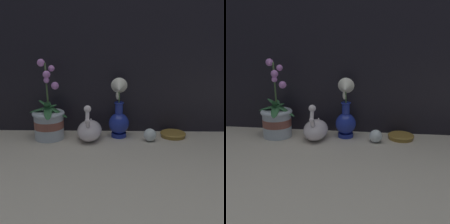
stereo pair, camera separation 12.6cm
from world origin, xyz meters
The scene contains 7 objects.
ground_plane centered at (0.00, 0.00, 0.00)m, with size 2.80×2.80×0.00m, color #BCB2A3.
window_backdrop centered at (0.00, 0.27, 0.60)m, with size 2.80×0.03×1.20m.
orchid_potted_plant centered at (-0.31, 0.14, 0.09)m, with size 0.20×0.22×0.39m.
swan_figurine centered at (-0.11, 0.12, 0.05)m, with size 0.12×0.20×0.19m.
blue_vase centered at (0.03, 0.17, 0.11)m, with size 0.10×0.11×0.30m.
glass_sphere centered at (0.18, 0.11, 0.03)m, with size 0.06×0.06×0.06m.
amber_dish centered at (0.31, 0.17, 0.01)m, with size 0.13×0.13×0.02m.
Camera 2 is at (0.15, -1.08, 0.46)m, focal length 42.00 mm.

